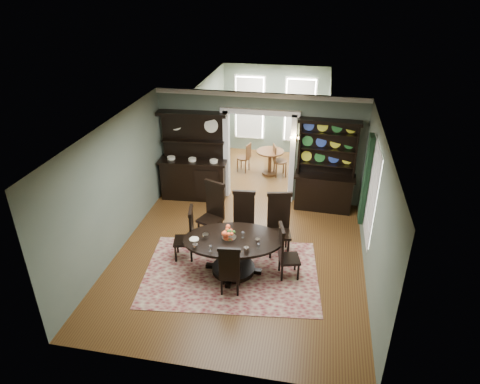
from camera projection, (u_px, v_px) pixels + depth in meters
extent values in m
cube|color=brown|center=(238.00, 259.00, 9.55)|extent=(5.50, 6.00, 0.01)
cube|color=silver|center=(238.00, 132.00, 8.15)|extent=(5.50, 6.00, 0.01)
cube|color=slate|center=(114.00, 189.00, 9.31)|extent=(0.01, 6.00, 3.00)
cube|color=slate|center=(375.00, 213.00, 8.39)|extent=(0.01, 6.00, 3.00)
cube|color=slate|center=(198.00, 297.00, 6.24)|extent=(5.50, 0.01, 3.00)
cube|color=slate|center=(194.00, 143.00, 11.76)|extent=(1.85, 0.01, 3.00)
cube|color=slate|center=(328.00, 152.00, 11.16)|extent=(1.85, 0.01, 3.00)
cube|color=slate|center=(260.00, 102.00, 10.88)|extent=(1.80, 0.01, 0.50)
cube|color=silver|center=(260.00, 95.00, 10.75)|extent=(5.50, 0.10, 0.12)
cube|color=brown|center=(266.00, 171.00, 13.68)|extent=(3.50, 3.50, 0.01)
cube|color=silver|center=(269.00, 77.00, 12.29)|extent=(3.50, 3.50, 0.01)
cube|color=slate|center=(212.00, 123.00, 13.27)|extent=(0.01, 3.50, 3.00)
cube|color=slate|center=(326.00, 130.00, 12.69)|extent=(0.01, 3.50, 3.00)
cube|color=slate|center=(275.00, 110.00, 14.51)|extent=(3.50, 0.01, 3.00)
cube|color=silver|center=(250.00, 108.00, 14.58)|extent=(1.05, 0.06, 2.20)
cube|color=silver|center=(300.00, 110.00, 14.30)|extent=(1.05, 0.06, 2.20)
cube|color=silver|center=(227.00, 154.00, 11.73)|extent=(0.14, 0.25, 2.50)
cube|color=silver|center=(292.00, 159.00, 11.43)|extent=(0.14, 0.25, 2.50)
cube|color=silver|center=(260.00, 111.00, 11.00)|extent=(2.08, 0.25, 0.14)
cube|color=white|center=(373.00, 195.00, 8.87)|extent=(0.02, 1.10, 2.00)
cube|color=silver|center=(372.00, 194.00, 8.87)|extent=(0.01, 1.22, 2.12)
cube|color=black|center=(366.00, 180.00, 9.48)|extent=(0.10, 0.35, 2.10)
cube|color=gold|center=(295.00, 139.00, 11.07)|extent=(0.08, 0.05, 0.18)
sphere|color=#FFD88C|center=(291.00, 138.00, 10.92)|extent=(0.07, 0.07, 0.07)
sphere|color=#FFD88C|center=(299.00, 138.00, 10.89)|extent=(0.07, 0.07, 0.07)
cube|color=maroon|center=(231.00, 273.00, 9.11)|extent=(3.91, 2.88, 0.01)
ellipsoid|color=black|center=(233.00, 240.00, 8.82)|extent=(2.28, 1.67, 0.05)
cylinder|color=black|center=(233.00, 241.00, 8.84)|extent=(2.24, 2.24, 0.03)
cylinder|color=black|center=(233.00, 255.00, 9.00)|extent=(0.26, 0.26, 0.72)
cylinder|color=black|center=(234.00, 268.00, 9.17)|extent=(0.92, 0.92, 0.11)
cylinder|color=silver|center=(229.00, 238.00, 8.79)|extent=(0.30, 0.30, 0.05)
cube|color=black|center=(210.00, 220.00, 10.08)|extent=(0.65, 0.63, 0.07)
cube|color=black|center=(215.00, 200.00, 10.04)|extent=(0.49, 0.24, 0.85)
cube|color=black|center=(215.00, 183.00, 9.83)|extent=(0.53, 0.28, 0.09)
cylinder|color=black|center=(199.00, 230.00, 10.14)|extent=(0.05, 0.05, 0.50)
cylinder|color=black|center=(212.00, 235.00, 9.95)|extent=(0.05, 0.05, 0.50)
cylinder|color=black|center=(209.00, 223.00, 10.43)|extent=(0.05, 0.05, 0.50)
cylinder|color=black|center=(222.00, 228.00, 10.24)|extent=(0.05, 0.05, 0.50)
cube|color=black|center=(243.00, 229.00, 9.75)|extent=(0.53, 0.51, 0.06)
cube|color=black|center=(244.00, 209.00, 9.74)|extent=(0.49, 0.11, 0.82)
cube|color=black|center=(244.00, 193.00, 9.54)|extent=(0.53, 0.13, 0.08)
cylinder|color=black|center=(234.00, 242.00, 9.70)|extent=(0.05, 0.05, 0.48)
cylinder|color=black|center=(251.00, 243.00, 9.68)|extent=(0.05, 0.05, 0.48)
cylinder|color=black|center=(236.00, 233.00, 10.04)|extent=(0.05, 0.05, 0.48)
cylinder|color=black|center=(252.00, 234.00, 10.01)|extent=(0.05, 0.05, 0.48)
cube|color=black|center=(279.00, 234.00, 9.53)|extent=(0.60, 0.58, 0.07)
cube|color=black|center=(279.00, 212.00, 9.52)|extent=(0.51, 0.16, 0.86)
cube|color=black|center=(280.00, 194.00, 9.32)|extent=(0.56, 0.19, 0.09)
cylinder|color=black|center=(270.00, 249.00, 9.47)|extent=(0.06, 0.06, 0.51)
cylinder|color=black|center=(288.00, 248.00, 9.48)|extent=(0.06, 0.06, 0.51)
cylinder|color=black|center=(269.00, 239.00, 9.82)|extent=(0.06, 0.06, 0.51)
cylinder|color=black|center=(286.00, 238.00, 9.83)|extent=(0.06, 0.06, 0.51)
cube|color=black|center=(184.00, 241.00, 9.41)|extent=(0.50, 0.51, 0.06)
cube|color=black|center=(191.00, 226.00, 9.24)|extent=(0.13, 0.44, 0.75)
cube|color=black|center=(191.00, 211.00, 9.06)|extent=(0.16, 0.48, 0.08)
cylinder|color=black|center=(177.00, 245.00, 9.67)|extent=(0.05, 0.05, 0.44)
cylinder|color=black|center=(176.00, 254.00, 9.36)|extent=(0.05, 0.05, 0.44)
cylinder|color=black|center=(193.00, 245.00, 9.67)|extent=(0.05, 0.05, 0.44)
cylinder|color=black|center=(191.00, 254.00, 9.37)|extent=(0.05, 0.05, 0.44)
cube|color=black|center=(289.00, 259.00, 8.84)|extent=(0.51, 0.52, 0.06)
cube|color=black|center=(281.00, 244.00, 8.66)|extent=(0.16, 0.43, 0.73)
cube|color=black|center=(282.00, 229.00, 8.48)|extent=(0.18, 0.47, 0.08)
cylinder|color=black|center=(298.00, 272.00, 8.80)|extent=(0.05, 0.05, 0.43)
cylinder|color=black|center=(295.00, 262.00, 9.10)|extent=(0.05, 0.05, 0.43)
cylinder|color=black|center=(282.00, 273.00, 8.78)|extent=(0.05, 0.05, 0.43)
cylinder|color=black|center=(279.00, 263.00, 9.08)|extent=(0.05, 0.05, 0.43)
cube|color=black|center=(230.00, 274.00, 8.45)|extent=(0.44, 0.43, 0.05)
cube|color=black|center=(229.00, 265.00, 8.13)|extent=(0.41, 0.09, 0.69)
cube|color=black|center=(229.00, 250.00, 7.96)|extent=(0.44, 0.11, 0.07)
cylinder|color=black|center=(239.00, 277.00, 8.67)|extent=(0.04, 0.04, 0.41)
cylinder|color=black|center=(223.00, 277.00, 8.69)|extent=(0.04, 0.04, 0.41)
cylinder|color=black|center=(238.00, 288.00, 8.39)|extent=(0.04, 0.04, 0.41)
cylinder|color=black|center=(222.00, 287.00, 8.41)|extent=(0.04, 0.04, 0.41)
cube|color=black|center=(194.00, 179.00, 11.91)|extent=(1.78, 0.73, 1.09)
cube|color=black|center=(193.00, 161.00, 11.65)|extent=(1.90, 0.79, 0.05)
cube|color=black|center=(194.00, 135.00, 11.56)|extent=(1.75, 0.21, 1.29)
cube|color=black|center=(193.00, 141.00, 11.52)|extent=(1.71, 0.43, 0.04)
cube|color=black|center=(192.00, 114.00, 11.15)|extent=(1.88, 0.52, 0.09)
cube|color=black|center=(323.00, 193.00, 11.37)|extent=(1.48, 0.58, 0.94)
cube|color=black|center=(325.00, 176.00, 11.14)|extent=(1.59, 0.64, 0.04)
cube|color=black|center=(328.00, 148.00, 10.99)|extent=(1.47, 0.12, 1.42)
cube|color=black|center=(300.00, 147.00, 11.02)|extent=(0.06, 0.27, 1.46)
cube|color=black|center=(356.00, 151.00, 10.78)|extent=(0.06, 0.27, 1.46)
cube|color=black|center=(330.00, 122.00, 10.54)|extent=(1.58, 0.40, 0.08)
cube|color=black|center=(326.00, 164.00, 11.09)|extent=(1.47, 0.33, 0.03)
cube|color=black|center=(328.00, 149.00, 10.90)|extent=(1.47, 0.33, 0.03)
cube|color=black|center=(329.00, 134.00, 10.70)|extent=(1.47, 0.33, 0.03)
cylinder|color=#5A3219|center=(270.00, 151.00, 13.16)|extent=(0.84, 0.84, 0.04)
cylinder|color=#5A3219|center=(270.00, 162.00, 13.34)|extent=(0.11, 0.11, 0.74)
cylinder|color=#5A3219|center=(269.00, 173.00, 13.50)|extent=(0.46, 0.46, 0.06)
cylinder|color=#5A3219|center=(243.00, 158.00, 13.51)|extent=(0.40, 0.40, 0.04)
cube|color=#5A3219|center=(249.00, 152.00, 13.33)|extent=(0.12, 0.35, 0.49)
cylinder|color=#5A3219|center=(241.00, 162.00, 13.78)|extent=(0.04, 0.04, 0.44)
cylinder|color=#5A3219|center=(238.00, 165.00, 13.56)|extent=(0.04, 0.04, 0.44)
cylinder|color=#5A3219|center=(249.00, 164.00, 13.68)|extent=(0.04, 0.04, 0.44)
cylinder|color=#5A3219|center=(245.00, 167.00, 13.45)|extent=(0.04, 0.04, 0.44)
cylinder|color=#5A3219|center=(280.00, 161.00, 13.19)|extent=(0.43, 0.43, 0.04)
cube|color=#5A3219|center=(274.00, 154.00, 13.04)|extent=(0.16, 0.38, 0.54)
cylinder|color=#5A3219|center=(286.00, 170.00, 13.19)|extent=(0.04, 0.04, 0.48)
cylinder|color=#5A3219|center=(283.00, 166.00, 13.45)|extent=(0.04, 0.04, 0.48)
cylinder|color=#5A3219|center=(276.00, 171.00, 13.15)|extent=(0.04, 0.04, 0.48)
cylinder|color=#5A3219|center=(274.00, 167.00, 13.41)|extent=(0.04, 0.04, 0.48)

